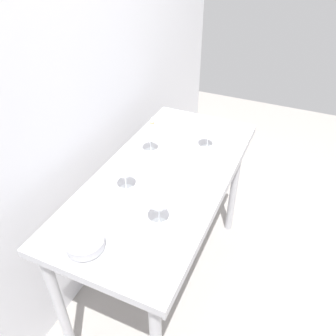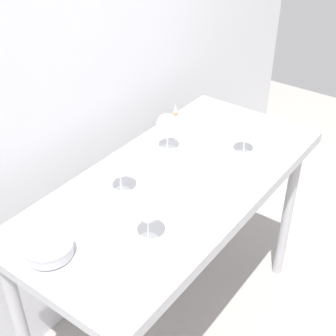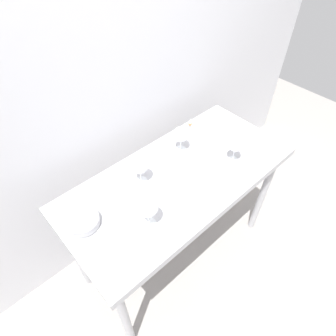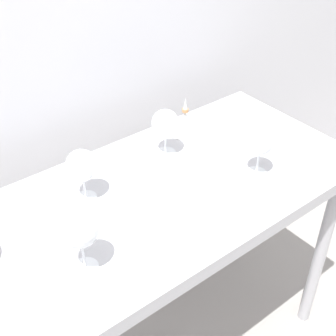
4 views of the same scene
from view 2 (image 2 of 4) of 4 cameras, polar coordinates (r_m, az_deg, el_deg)
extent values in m
plane|color=gray|center=(2.49, 0.59, -18.33)|extent=(6.00, 6.00, 0.00)
cube|color=silver|center=(1.96, -11.15, 13.34)|extent=(3.80, 0.04, 2.60)
cube|color=#AFAFB4|center=(1.87, 0.75, -1.80)|extent=(1.40, 0.64, 0.04)
cube|color=#AFAFB4|center=(1.74, 9.49, -5.69)|extent=(1.40, 0.01, 0.05)
cylinder|color=#AFAFB4|center=(2.51, 14.24, -5.19)|extent=(0.05, 0.05, 0.86)
cylinder|color=#AFAFB4|center=(2.02, -17.19, -18.31)|extent=(0.05, 0.05, 0.86)
cylinder|color=#AFAFB4|center=(2.68, 4.20, -1.10)|extent=(0.05, 0.05, 0.86)
cylinder|color=white|center=(2.03, 9.07, 1.74)|extent=(0.07, 0.07, 0.00)
cylinder|color=white|center=(2.01, 9.19, 2.83)|extent=(0.01, 0.01, 0.09)
sphere|color=white|center=(1.97, 9.40, 4.82)|extent=(0.09, 0.09, 0.09)
cylinder|color=maroon|center=(1.98, 9.36, 4.44)|extent=(0.06, 0.06, 0.02)
cylinder|color=white|center=(1.59, -2.37, -8.69)|extent=(0.07, 0.07, 0.00)
cylinder|color=white|center=(1.55, -2.42, -7.36)|extent=(0.01, 0.01, 0.09)
sphere|color=white|center=(1.50, -2.50, -4.81)|extent=(0.10, 0.10, 0.10)
cylinder|color=maroon|center=(1.51, -2.48, -5.32)|extent=(0.07, 0.07, 0.02)
cylinder|color=white|center=(2.03, -0.07, 2.25)|extent=(0.08, 0.08, 0.00)
cylinder|color=white|center=(2.01, -0.07, 3.28)|extent=(0.01, 0.01, 0.08)
sphere|color=white|center=(1.97, -0.07, 5.29)|extent=(0.09, 0.09, 0.09)
cylinder|color=maroon|center=(1.98, -0.07, 4.87)|extent=(0.07, 0.07, 0.02)
cylinder|color=white|center=(1.80, -5.65, -2.86)|extent=(0.07, 0.07, 0.00)
cylinder|color=white|center=(1.77, -5.72, -1.74)|extent=(0.01, 0.01, 0.08)
sphere|color=white|center=(1.72, -5.88, 0.46)|extent=(0.10, 0.10, 0.10)
cylinder|color=maroon|center=(1.73, -5.85, 0.00)|extent=(0.07, 0.07, 0.02)
cube|color=white|center=(1.87, 4.43, -1.18)|extent=(0.29, 0.31, 0.00)
cube|color=white|center=(1.69, -8.24, -5.87)|extent=(0.23, 0.30, 0.00)
cylinder|color=#4C4C4C|center=(1.58, -14.07, -10.02)|extent=(0.14, 0.14, 0.01)
cylinder|color=#B7B7BC|center=(1.57, -14.18, -9.43)|extent=(0.16, 0.16, 0.04)
torus|color=#B7B7BC|center=(1.56, -14.28, -8.90)|extent=(0.16, 0.16, 0.01)
cone|color=#B7B7B7|center=(2.13, 0.89, 5.33)|extent=(0.09, 0.09, 0.10)
cylinder|color=#C17F4C|center=(2.11, 0.90, 6.60)|extent=(0.02, 0.02, 0.01)
cone|color=#B7B7B7|center=(2.09, 0.91, 7.29)|extent=(0.02, 0.02, 0.04)
camera|label=1|loc=(0.28, -66.26, 12.59)|focal=36.55mm
camera|label=3|loc=(0.46, 34.47, 47.44)|focal=30.76mm
camera|label=4|loc=(0.56, 42.50, 12.15)|focal=50.81mm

